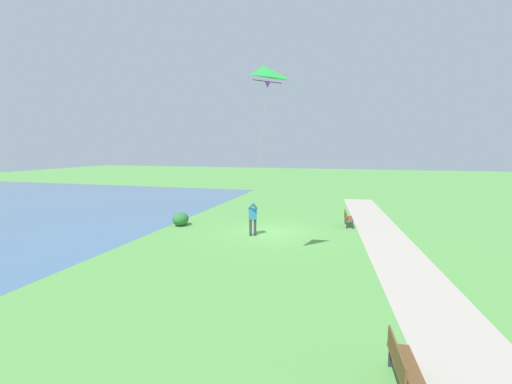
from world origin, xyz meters
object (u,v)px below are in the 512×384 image
Objects in this scene: flying_kite at (264,79)px; lakeside_shrub at (181,219)px; park_bench_far_walkway at (403,364)px; park_bench_near_walkway at (348,217)px; person_kite_flyer at (253,216)px.

lakeside_shrub is at bearing -40.94° from flying_kite.
park_bench_near_walkway is at bearing -84.73° from park_bench_far_walkway.
flying_kite is at bearing 139.06° from lakeside_shrub.
flying_kite is 10.95m from lakeside_shrub.
park_bench_near_walkway is at bearing -164.72° from lakeside_shrub.
flying_kite is 5.27× the size of lakeside_shrub.
person_kite_flyer is 11.95m from park_bench_far_walkway.
lakeside_shrub is (10.80, -11.34, -0.12)m from park_bench_far_walkway.
flying_kite reaches higher than park_bench_far_walkway.
park_bench_far_walkway is 1.43× the size of lakeside_shrub.
person_kite_flyer is at bearing 37.49° from park_bench_near_walkway.
park_bench_near_walkway is (-4.74, -3.63, -0.54)m from person_kite_flyer.
person_kite_flyer is 7.80m from flying_kite.
lakeside_shrub is at bearing 15.28° from park_bench_near_walkway.
person_kite_flyer reaches higher than lakeside_shrub.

